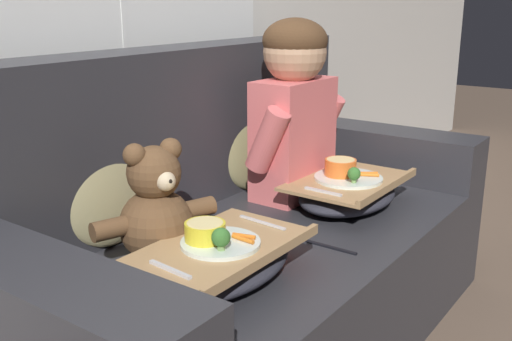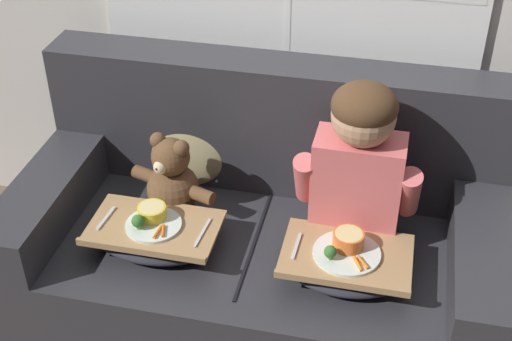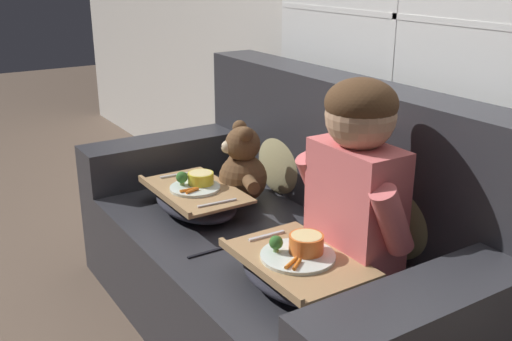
{
  "view_description": "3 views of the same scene",
  "coord_description": "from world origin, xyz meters",
  "px_view_note": "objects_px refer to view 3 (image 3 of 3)",
  "views": [
    {
      "loc": [
        -1.52,
        -1.1,
        1.19
      ],
      "look_at": [
        0.04,
        0.02,
        0.63
      ],
      "focal_mm": 42.0,
      "sensor_mm": 36.0,
      "label": 1
    },
    {
      "loc": [
        0.47,
        -2.13,
        2.29
      ],
      "look_at": [
        0.0,
        -0.03,
        0.77
      ],
      "focal_mm": 50.0,
      "sensor_mm": 36.0,
      "label": 2
    },
    {
      "loc": [
        1.78,
        -1.22,
        1.47
      ],
      "look_at": [
        -0.07,
        -0.04,
        0.7
      ],
      "focal_mm": 42.0,
      "sensor_mm": 36.0,
      "label": 3
    }
  ],
  "objects_px": {
    "couch": "(290,249)",
    "lap_tray_teddy": "(195,199)",
    "throw_pillow_behind_teddy": "(283,154)",
    "child_figure": "(357,168)",
    "throw_pillow_behind_child": "(400,207)",
    "teddy_bear": "(242,169)",
    "lap_tray_child": "(297,269)"
  },
  "relations": [
    {
      "from": "throw_pillow_behind_child",
      "to": "throw_pillow_behind_teddy",
      "type": "relative_size",
      "value": 1.05
    },
    {
      "from": "couch",
      "to": "lap_tray_teddy",
      "type": "xyz_separation_m",
      "value": [
        -0.37,
        -0.24,
        0.15
      ]
    },
    {
      "from": "throw_pillow_behind_child",
      "to": "lap_tray_teddy",
      "type": "height_order",
      "value": "throw_pillow_behind_child"
    },
    {
      "from": "child_figure",
      "to": "lap_tray_teddy",
      "type": "height_order",
      "value": "child_figure"
    },
    {
      "from": "lap_tray_teddy",
      "to": "child_figure",
      "type": "bearing_deg",
      "value": 17.85
    },
    {
      "from": "throw_pillow_behind_child",
      "to": "teddy_bear",
      "type": "relative_size",
      "value": 1.03
    },
    {
      "from": "couch",
      "to": "lap_tray_teddy",
      "type": "relative_size",
      "value": 3.84
    },
    {
      "from": "teddy_bear",
      "to": "lap_tray_child",
      "type": "distance_m",
      "value": 0.78
    },
    {
      "from": "child_figure",
      "to": "lap_tray_teddy",
      "type": "bearing_deg",
      "value": -162.15
    },
    {
      "from": "couch",
      "to": "throw_pillow_behind_child",
      "type": "relative_size",
      "value": 4.83
    },
    {
      "from": "couch",
      "to": "throw_pillow_behind_teddy",
      "type": "bearing_deg",
      "value": 149.05
    },
    {
      "from": "couch",
      "to": "throw_pillow_behind_child",
      "type": "distance_m",
      "value": 0.51
    },
    {
      "from": "throw_pillow_behind_teddy",
      "to": "teddy_bear",
      "type": "bearing_deg",
      "value": -90.39
    },
    {
      "from": "throw_pillow_behind_teddy",
      "to": "throw_pillow_behind_child",
      "type": "bearing_deg",
      "value": 0.0
    },
    {
      "from": "teddy_bear",
      "to": "lap_tray_child",
      "type": "height_order",
      "value": "teddy_bear"
    },
    {
      "from": "throw_pillow_behind_child",
      "to": "lap_tray_teddy",
      "type": "distance_m",
      "value": 0.88
    },
    {
      "from": "throw_pillow_behind_teddy",
      "to": "child_figure",
      "type": "xyz_separation_m",
      "value": [
        0.74,
        -0.22,
        0.19
      ]
    },
    {
      "from": "teddy_bear",
      "to": "lap_tray_teddy",
      "type": "height_order",
      "value": "teddy_bear"
    },
    {
      "from": "couch",
      "to": "lap_tray_child",
      "type": "xyz_separation_m",
      "value": [
        0.37,
        -0.24,
        0.15
      ]
    },
    {
      "from": "throw_pillow_behind_child",
      "to": "child_figure",
      "type": "xyz_separation_m",
      "value": [
        -0.0,
        -0.22,
        0.19
      ]
    },
    {
      "from": "throw_pillow_behind_teddy",
      "to": "lap_tray_teddy",
      "type": "height_order",
      "value": "throw_pillow_behind_teddy"
    },
    {
      "from": "teddy_bear",
      "to": "lap_tray_child",
      "type": "xyz_separation_m",
      "value": [
        0.74,
        -0.24,
        -0.09
      ]
    },
    {
      "from": "throw_pillow_behind_child",
      "to": "throw_pillow_behind_teddy",
      "type": "xyz_separation_m",
      "value": [
        -0.74,
        0.0,
        0.0
      ]
    },
    {
      "from": "couch",
      "to": "child_figure",
      "type": "xyz_separation_m",
      "value": [
        0.37,
        0.0,
        0.46
      ]
    },
    {
      "from": "lap_tray_teddy",
      "to": "teddy_bear",
      "type": "bearing_deg",
      "value": 90.1
    },
    {
      "from": "couch",
      "to": "throw_pillow_behind_teddy",
      "type": "height_order",
      "value": "couch"
    },
    {
      "from": "throw_pillow_behind_teddy",
      "to": "child_figure",
      "type": "height_order",
      "value": "child_figure"
    },
    {
      "from": "lap_tray_teddy",
      "to": "couch",
      "type": "bearing_deg",
      "value": 32.46
    },
    {
      "from": "teddy_bear",
      "to": "lap_tray_child",
      "type": "relative_size",
      "value": 0.81
    },
    {
      "from": "teddy_bear",
      "to": "child_figure",
      "type": "bearing_deg",
      "value": 0.27
    },
    {
      "from": "throw_pillow_behind_child",
      "to": "lap_tray_child",
      "type": "height_order",
      "value": "throw_pillow_behind_child"
    },
    {
      "from": "lap_tray_child",
      "to": "lap_tray_teddy",
      "type": "height_order",
      "value": "same"
    }
  ]
}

